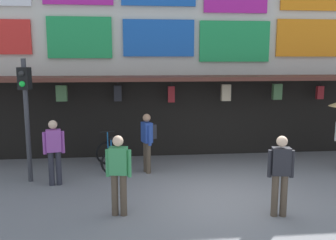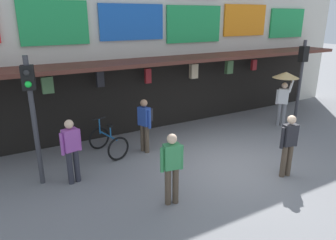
# 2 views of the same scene
# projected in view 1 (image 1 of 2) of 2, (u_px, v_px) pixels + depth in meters

# --- Properties ---
(ground_plane) EXTENTS (80.00, 80.00, 0.00)m
(ground_plane) POSITION_uv_depth(u_px,v_px,m) (225.00, 198.00, 8.59)
(ground_plane) COLOR slate
(shopfront) EXTENTS (18.00, 2.60, 8.00)m
(shopfront) POSITION_uv_depth(u_px,v_px,m) (194.00, 35.00, 12.42)
(shopfront) COLOR beige
(shopfront) RESTS_ON ground
(traffic_light_near) EXTENTS (0.33, 0.35, 3.20)m
(traffic_light_near) POSITION_uv_depth(u_px,v_px,m) (26.00, 101.00, 9.42)
(traffic_light_near) COLOR #38383D
(traffic_light_near) RESTS_ON ground
(bicycle_parked) EXTENTS (0.95, 1.28, 1.05)m
(bicycle_parked) POSITION_uv_depth(u_px,v_px,m) (110.00, 156.00, 10.74)
(bicycle_parked) COLOR black
(bicycle_parked) RESTS_ON ground
(pedestrian_in_purple) EXTENTS (0.52, 0.27, 1.68)m
(pedestrian_in_purple) POSITION_uv_depth(u_px,v_px,m) (280.00, 172.00, 7.46)
(pedestrian_in_purple) COLOR brown
(pedestrian_in_purple) RESTS_ON ground
(pedestrian_in_yellow) EXTENTS (0.44, 0.50, 1.68)m
(pedestrian_in_yellow) POSITION_uv_depth(u_px,v_px,m) (148.00, 138.00, 10.39)
(pedestrian_in_yellow) COLOR brown
(pedestrian_in_yellow) RESTS_ON ground
(pedestrian_in_green) EXTENTS (0.52, 0.28, 1.68)m
(pedestrian_in_green) POSITION_uv_depth(u_px,v_px,m) (119.00, 171.00, 7.50)
(pedestrian_in_green) COLOR brown
(pedestrian_in_green) RESTS_ON ground
(pedestrian_in_blue) EXTENTS (0.52, 0.41, 1.68)m
(pedestrian_in_blue) POSITION_uv_depth(u_px,v_px,m) (54.00, 147.00, 9.35)
(pedestrian_in_blue) COLOR #2D2D38
(pedestrian_in_blue) RESTS_ON ground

